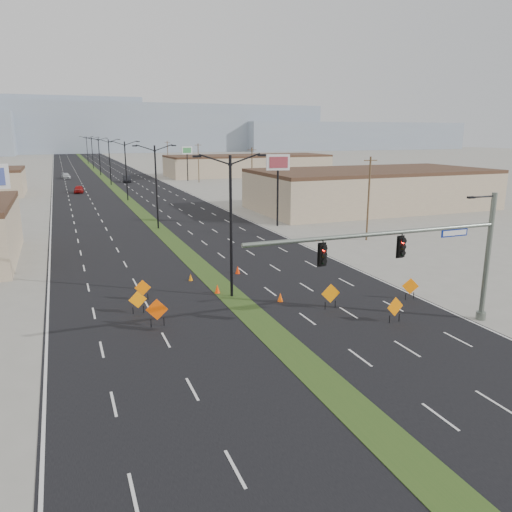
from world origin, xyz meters
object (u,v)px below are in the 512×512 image
object	(u,v)px
car_left	(79,189)
construction_sign_4	(395,308)
cone_3	(191,277)
construction_sign_0	(157,310)
streetlight_0	(231,222)
construction_sign_2	(143,288)
streetlight_4	(99,155)
car_far	(66,176)
streetlight_2	(126,169)
cone_1	(217,289)
construction_sign_5	(410,287)
car_mid	(127,179)
streetlight_5	(92,152)
signal_mast	(427,252)
cone_0	(280,297)
construction_sign_3	(331,294)
pole_sign_east_far	(187,153)
cone_2	(238,270)
streetlight_1	(156,184)
construction_sign_1	(138,300)
streetlight_3	(110,161)
pole_sign_east_near	(278,168)
streetlight_6	(87,149)

from	to	relation	value
car_left	construction_sign_4	bearing A→B (deg)	-73.05
cone_3	construction_sign_0	bearing A→B (deg)	-116.03
streetlight_0	construction_sign_2	bearing A→B (deg)	166.32
streetlight_4	car_far	size ratio (longest dim) A/B	2.17
streetlight_2	cone_1	size ratio (longest dim) A/B	14.61
construction_sign_5	car_mid	bearing A→B (deg)	118.07
streetlight_5	car_left	size ratio (longest dim) A/B	2.40
car_far	construction_sign_5	size ratio (longest dim) A/B	2.94
streetlight_2	car_left	xyz separation A→B (m)	(-7.40, 14.80, -4.71)
construction_sign_4	cone_1	world-z (taller)	construction_sign_4
signal_mast	cone_0	world-z (taller)	signal_mast
car_left	construction_sign_4	world-z (taller)	construction_sign_4
construction_sign_3	pole_sign_east_far	world-z (taller)	pole_sign_east_far
streetlight_4	cone_2	distance (m)	106.68
streetlight_1	streetlight_2	xyz separation A→B (m)	(0.00, 28.00, 0.00)
construction_sign_1	construction_sign_2	distance (m)	2.65
construction_sign_0	construction_sign_2	size ratio (longest dim) A/B	1.19
streetlight_2	car_mid	distance (m)	34.27
construction_sign_0	cone_1	xyz separation A→B (m)	(5.28, 4.85, -0.71)
signal_mast	cone_2	xyz separation A→B (m)	(-6.18, 15.47, -4.45)
streetlight_3	construction_sign_0	distance (m)	88.13
construction_sign_3	pole_sign_east_near	bearing A→B (deg)	78.60
construction_sign_4	cone_0	size ratio (longest dim) A/B	2.55
car_left	construction_sign_2	world-z (taller)	construction_sign_2
streetlight_0	streetlight_4	world-z (taller)	same
streetlight_3	car_mid	xyz separation A→B (m)	(4.18, 5.70, -4.63)
signal_mast	car_mid	world-z (taller)	signal_mast
car_far	construction_sign_3	distance (m)	110.52
car_mid	construction_sign_1	distance (m)	91.43
construction_sign_0	construction_sign_1	bearing A→B (deg)	119.86
construction_sign_1	streetlight_3	bearing A→B (deg)	86.49
streetlight_0	car_far	size ratio (longest dim) A/B	2.17
streetlight_5	pole_sign_east_far	world-z (taller)	streetlight_5
streetlight_6	car_far	xyz separation A→B (m)	(-9.06, -63.28, -4.75)
streetlight_4	construction_sign_0	world-z (taller)	streetlight_4
cone_2	pole_sign_east_far	world-z (taller)	pole_sign_east_far
car_left	construction_sign_5	world-z (taller)	construction_sign_5
construction_sign_0	cone_2	distance (m)	12.55
construction_sign_2	cone_3	world-z (taller)	construction_sign_2
car_left	cone_2	size ratio (longest dim) A/B	6.11
streetlight_3	construction_sign_3	xyz separation A→B (m)	(5.29, -88.86, -4.38)
streetlight_0	cone_1	world-z (taller)	streetlight_0
streetlight_6	construction_sign_0	xyz separation A→B (m)	(-6.05, -171.81, -4.36)
signal_mast	car_far	distance (m)	116.14
streetlight_0	streetlight_5	bearing A→B (deg)	90.00
streetlight_1	pole_sign_east_near	world-z (taller)	streetlight_1
streetlight_1	construction_sign_2	size ratio (longest dim) A/B	6.70
car_left	construction_sign_4	size ratio (longest dim) A/B	2.54
streetlight_2	construction_sign_2	distance (m)	55.05
cone_0	car_left	bearing A→B (deg)	97.94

